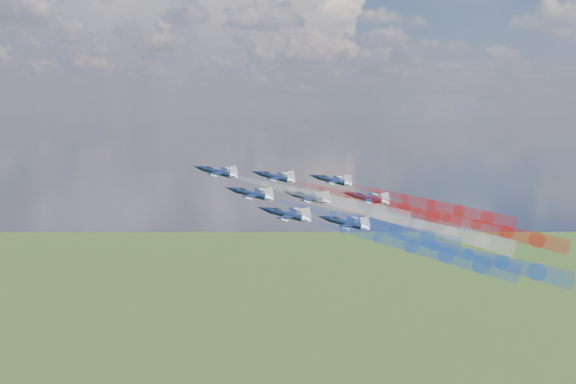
# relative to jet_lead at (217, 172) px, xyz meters

# --- Properties ---
(jet_lead) EXTENTS (13.33, 11.37, 6.09)m
(jet_lead) POSITION_rel_jet_lead_xyz_m (0.00, 0.00, 0.00)
(jet_lead) COLOR black
(trail_lead) EXTENTS (38.76, 11.71, 11.92)m
(trail_lead) POSITION_rel_jet_lead_xyz_m (23.42, -4.74, -4.96)
(trail_lead) COLOR white
(jet_inner_left) EXTENTS (13.33, 11.37, 6.09)m
(jet_inner_left) POSITION_rel_jet_lead_xyz_m (8.86, -9.56, -3.65)
(jet_inner_left) COLOR black
(trail_inner_left) EXTENTS (38.76, 11.71, 11.92)m
(trail_inner_left) POSITION_rel_jet_lead_xyz_m (32.28, -14.30, -8.61)
(trail_inner_left) COLOR blue
(jet_inner_right) EXTENTS (13.33, 11.37, 6.09)m
(jet_inner_right) POSITION_rel_jet_lead_xyz_m (12.32, 7.54, -1.78)
(jet_inner_right) COLOR black
(trail_inner_right) EXTENTS (38.76, 11.71, 11.92)m
(trail_inner_right) POSITION_rel_jet_lead_xyz_m (35.74, 2.80, -6.74)
(trail_inner_right) COLOR red
(jet_outer_left) EXTENTS (13.33, 11.37, 6.09)m
(jet_outer_left) POSITION_rel_jet_lead_xyz_m (17.07, -20.85, -6.13)
(jet_outer_left) COLOR black
(trail_outer_left) EXTENTS (38.76, 11.71, 11.92)m
(trail_outer_left) POSITION_rel_jet_lead_xyz_m (40.48, -25.59, -11.09)
(trail_outer_left) COLOR blue
(jet_center_third) EXTENTS (13.33, 11.37, 6.09)m
(jet_center_third) POSITION_rel_jet_lead_xyz_m (20.66, -4.08, -5.02)
(jet_center_third) COLOR black
(trail_center_third) EXTENTS (38.76, 11.71, 11.92)m
(trail_center_third) POSITION_rel_jet_lead_xyz_m (44.08, -8.82, -9.97)
(trail_center_third) COLOR white
(jet_outer_right) EXTENTS (13.33, 11.37, 6.09)m
(jet_outer_right) POSITION_rel_jet_lead_xyz_m (25.73, 14.13, -3.20)
(jet_outer_right) COLOR black
(trail_outer_right) EXTENTS (38.76, 11.71, 11.92)m
(trail_outer_right) POSITION_rel_jet_lead_xyz_m (49.15, 9.39, -8.16)
(trail_outer_right) COLOR red
(jet_rear_left) EXTENTS (13.33, 11.37, 6.09)m
(jet_rear_left) POSITION_rel_jet_lead_xyz_m (28.63, -14.93, -8.70)
(jet_rear_left) COLOR black
(trail_rear_left) EXTENTS (38.76, 11.71, 11.92)m
(trail_rear_left) POSITION_rel_jet_lead_xyz_m (52.05, -19.67, -13.65)
(trail_rear_left) COLOR blue
(jet_rear_right) EXTENTS (13.33, 11.37, 6.09)m
(jet_rear_right) POSITION_rel_jet_lead_xyz_m (33.98, 3.47, -6.14)
(jet_rear_right) COLOR black
(trail_rear_right) EXTENTS (38.76, 11.71, 11.92)m
(trail_rear_right) POSITION_rel_jet_lead_xyz_m (57.39, -1.27, -11.10)
(trail_rear_right) COLOR red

